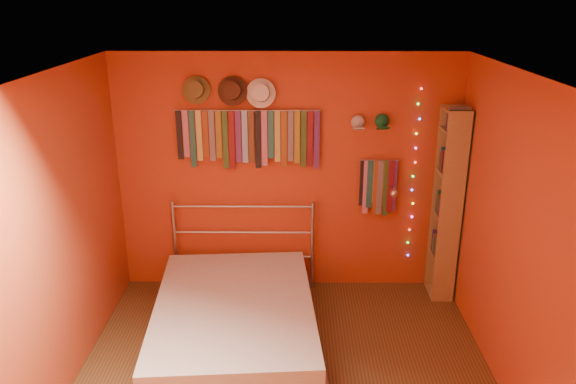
{
  "coord_description": "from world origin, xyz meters",
  "views": [
    {
      "loc": [
        0.07,
        -3.75,
        3.05
      ],
      "look_at": [
        0.02,
        0.9,
        1.37
      ],
      "focal_mm": 35.0,
      "sensor_mm": 36.0,
      "label": 1
    }
  ],
  "objects_px": {
    "reading_lamp": "(393,192)",
    "bookshelf": "(451,204)",
    "bed": "(235,321)",
    "tie_rack": "(249,136)"
  },
  "relations": [
    {
      "from": "bookshelf",
      "to": "bed",
      "type": "relative_size",
      "value": 0.95
    },
    {
      "from": "bed",
      "to": "bookshelf",
      "type": "bearing_deg",
      "value": 19.18
    },
    {
      "from": "tie_rack",
      "to": "reading_lamp",
      "type": "bearing_deg",
      "value": -7.59
    },
    {
      "from": "tie_rack",
      "to": "bed",
      "type": "bearing_deg",
      "value": -94.58
    },
    {
      "from": "reading_lamp",
      "to": "bookshelf",
      "type": "height_order",
      "value": "bookshelf"
    },
    {
      "from": "tie_rack",
      "to": "bookshelf",
      "type": "height_order",
      "value": "bookshelf"
    },
    {
      "from": "bed",
      "to": "tie_rack",
      "type": "bearing_deg",
      "value": 81.25
    },
    {
      "from": "reading_lamp",
      "to": "bed",
      "type": "relative_size",
      "value": 0.16
    },
    {
      "from": "tie_rack",
      "to": "bed",
      "type": "xyz_separation_m",
      "value": [
        -0.09,
        -1.07,
        -1.45
      ]
    },
    {
      "from": "reading_lamp",
      "to": "bookshelf",
      "type": "xyz_separation_m",
      "value": [
        0.6,
        0.04,
        -0.14
      ]
    }
  ]
}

